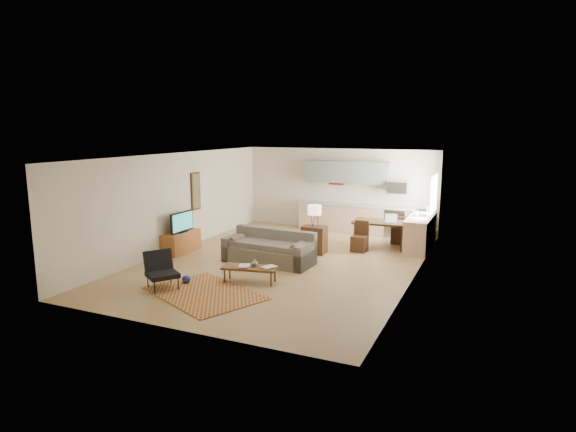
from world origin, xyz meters
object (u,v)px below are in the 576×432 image
at_px(coffee_table, 250,274).
at_px(dining_table, 380,234).
at_px(armchair, 162,271).
at_px(console_table, 314,240).
at_px(sofa, 269,247).
at_px(tv_credenza, 181,242).

xyz_separation_m(coffee_table, dining_table, (1.89, 4.30, 0.20)).
bearing_deg(armchair, console_table, 10.07).
bearing_deg(sofa, tv_credenza, -177.09).
distance_m(console_table, dining_table, 2.02).
bearing_deg(coffee_table, armchair, -153.52).
distance_m(sofa, console_table, 1.56).
xyz_separation_m(tv_credenza, console_table, (3.38, 1.37, 0.09)).
xyz_separation_m(console_table, dining_table, (1.49, 1.36, 0.01)).
xyz_separation_m(sofa, armchair, (-1.17, -2.69, -0.01)).
xyz_separation_m(sofa, tv_credenza, (-2.69, 0.02, -0.13)).
height_order(sofa, console_table, sofa).
bearing_deg(dining_table, sofa, -131.79).
bearing_deg(armchair, dining_table, 2.99).
bearing_deg(tv_credenza, coffee_table, -27.75).
xyz_separation_m(coffee_table, armchair, (-1.47, -1.15, 0.22)).
distance_m(coffee_table, armchair, 1.88).
bearing_deg(dining_table, tv_credenza, -154.09).
bearing_deg(sofa, coffee_table, -75.61).
bearing_deg(sofa, armchair, -110.06).
xyz_separation_m(sofa, console_table, (0.70, 1.39, -0.04)).
height_order(coffee_table, armchair, armchair).
distance_m(sofa, dining_table, 3.52).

